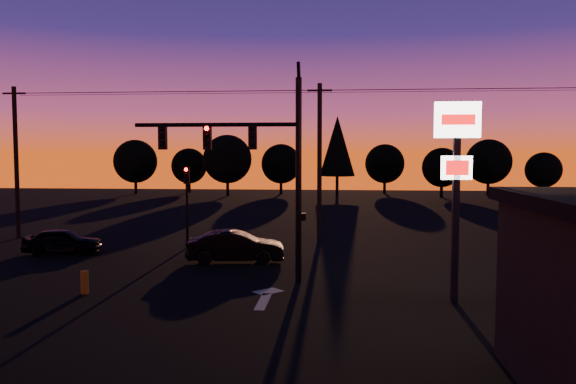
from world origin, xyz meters
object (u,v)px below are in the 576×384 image
Objects in this scene: bollard at (85,282)px; car_mid at (236,247)px; secondary_signal at (187,195)px; traffic_signal_mast at (258,157)px; car_left at (63,241)px; pylon_sign at (457,158)px.

car_mid is at bearing 54.89° from bollard.
car_mid is at bearing -48.31° from secondary_signal.
traffic_signal_mast is 2.26× the size of car_left.
pylon_sign reaches higher than bollard.
pylon_sign reaches higher than car_mid.
secondary_signal is 1.14× the size of car_left.
secondary_signal is 5.41m from car_mid.
car_left is at bearing -158.46° from secondary_signal.
car_mid is at bearing -107.72° from car_left.
car_left is 9.23m from car_mid.
car_mid is (4.40, 6.26, 0.32)m from bollard.
traffic_signal_mast is 10.28× the size of bollard.
car_left reaches higher than bollard.
secondary_signal reaches higher than car_left.
secondary_signal is at bearing -77.27° from car_left.
car_left is at bearing 121.51° from bollard.
pylon_sign reaches higher than car_left.
secondary_signal is 10.33m from bollard.
bollard is 0.22× the size of car_left.
car_mid reaches higher than bollard.
car_left is (-17.80, 7.70, -4.27)m from pylon_sign.
pylon_sign is 13.84m from bollard.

